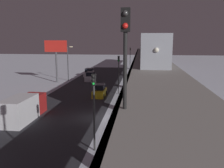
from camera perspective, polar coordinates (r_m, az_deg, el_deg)
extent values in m
plane|color=silver|center=(28.65, -4.19, -7.96)|extent=(240.00, 240.00, 0.00)
cube|color=#28282D|center=(29.80, -12.71, -7.46)|extent=(11.00, 103.82, 0.01)
cube|color=gray|center=(26.90, 9.82, 3.46)|extent=(5.00, 103.82, 0.80)
cube|color=#38383D|center=(26.88, 4.74, 3.57)|extent=(0.24, 101.75, 0.80)
cylinder|color=gray|center=(71.46, 7.98, 5.27)|extent=(1.40, 1.40, 5.43)
cylinder|color=gray|center=(56.70, 8.25, 3.94)|extent=(1.40, 1.40, 5.43)
cylinder|color=gray|center=(42.00, 8.69, 1.67)|extent=(1.40, 1.40, 5.43)
cylinder|color=gray|center=(27.44, 9.62, -3.01)|extent=(1.40, 1.40, 5.43)
cylinder|color=gray|center=(13.49, 12.63, -17.75)|extent=(1.40, 1.40, 5.43)
cube|color=#999EA8|center=(31.79, 9.48, 8.32)|extent=(2.90, 18.00, 3.40)
cube|color=black|center=(31.77, 9.50, 9.06)|extent=(2.94, 16.20, 0.90)
cube|color=#999EA8|center=(50.37, 8.55, 9.08)|extent=(2.90, 18.00, 3.40)
cube|color=black|center=(50.36, 8.57, 9.54)|extent=(2.94, 16.20, 0.90)
cube|color=#999EA8|center=(68.96, 8.13, 9.43)|extent=(2.90, 18.00, 3.40)
cube|color=black|center=(68.95, 8.13, 9.77)|extent=(2.94, 16.20, 0.90)
cube|color=#999EA8|center=(87.55, 7.88, 9.63)|extent=(2.90, 18.00, 3.40)
cube|color=black|center=(87.55, 7.88, 9.89)|extent=(2.94, 16.20, 0.90)
sphere|color=white|center=(22.75, 10.49, 7.93)|extent=(0.44, 0.44, 0.44)
cylinder|color=black|center=(9.65, 3.11, 3.29)|extent=(0.16, 0.16, 3.20)
cube|color=black|center=(9.60, 3.23, 14.91)|extent=(0.36, 0.28, 0.90)
sphere|color=#333333|center=(9.46, 3.18, 16.38)|extent=(0.22, 0.22, 0.22)
sphere|color=red|center=(9.43, 3.15, 13.59)|extent=(0.22, 0.22, 0.22)
cube|color=gold|center=(39.09, -2.97, -2.10)|extent=(1.80, 4.20, 1.10)
cube|color=black|center=(38.89, -2.98, -0.68)|extent=(1.58, 2.01, 0.87)
cylinder|color=black|center=(40.54, -3.84, -1.99)|extent=(0.20, 0.64, 0.64)
cylinder|color=black|center=(40.26, -1.45, -2.06)|extent=(0.20, 0.64, 0.64)
cylinder|color=black|center=(38.05, -4.57, -2.83)|extent=(0.20, 0.64, 0.64)
cylinder|color=black|center=(37.76, -2.02, -2.91)|extent=(0.20, 0.64, 0.64)
cube|color=silver|center=(54.24, -5.11, 1.40)|extent=(1.80, 4.39, 1.10)
cube|color=black|center=(54.09, -5.12, 2.44)|extent=(1.58, 2.11, 0.87)
cube|color=silver|center=(60.99, -5.49, 2.40)|extent=(1.80, 4.70, 1.10)
cube|color=black|center=(60.86, -5.50, 3.32)|extent=(1.58, 2.26, 0.87)
cube|color=#A51E1E|center=(31.81, -17.87, -4.33)|extent=(2.30, 2.20, 2.40)
cube|color=silver|center=(28.48, -21.07, -5.82)|extent=(2.40, 5.00, 2.80)
cylinder|color=#2D2D2D|center=(19.72, -4.23, -8.17)|extent=(0.16, 0.16, 5.50)
cube|color=black|center=(18.94, -4.36, 1.04)|extent=(0.32, 0.32, 0.90)
sphere|color=black|center=(18.72, -4.48, 1.86)|extent=(0.20, 0.20, 0.20)
sphere|color=black|center=(18.77, -4.47, 0.95)|extent=(0.20, 0.20, 0.20)
sphere|color=#19E53F|center=(18.82, -4.45, 0.05)|extent=(0.20, 0.20, 0.20)
cylinder|color=#2D2D2D|center=(40.31, 1.57, 1.47)|extent=(0.16, 0.16, 5.50)
cube|color=black|center=(39.94, 1.59, 6.01)|extent=(0.32, 0.32, 0.90)
sphere|color=black|center=(39.74, 1.57, 6.42)|extent=(0.20, 0.20, 0.20)
sphere|color=black|center=(39.76, 1.57, 5.99)|extent=(0.20, 0.20, 0.20)
sphere|color=#19E53F|center=(39.79, 1.56, 5.56)|extent=(0.20, 0.20, 0.20)
cylinder|color=#2D2D2D|center=(61.41, 3.41, 4.55)|extent=(0.16, 0.16, 5.50)
cube|color=black|center=(61.17, 3.44, 7.54)|extent=(0.32, 0.32, 0.90)
sphere|color=black|center=(60.97, 3.44, 7.81)|extent=(0.20, 0.20, 0.20)
sphere|color=black|center=(60.99, 3.43, 7.53)|extent=(0.20, 0.20, 0.20)
sphere|color=#19E53F|center=(61.00, 3.43, 7.25)|extent=(0.20, 0.20, 0.20)
cylinder|color=#2D2D2D|center=(82.63, 4.32, 6.05)|extent=(0.16, 0.16, 5.50)
cube|color=black|center=(82.44, 4.35, 8.27)|extent=(0.32, 0.32, 0.90)
sphere|color=black|center=(82.25, 4.34, 8.47)|extent=(0.20, 0.20, 0.20)
sphere|color=yellow|center=(82.26, 4.34, 8.27)|extent=(0.20, 0.20, 0.20)
sphere|color=black|center=(82.28, 4.34, 8.06)|extent=(0.20, 0.20, 0.20)
cylinder|color=#4C4C51|center=(52.71, -12.98, 3.88)|extent=(0.36, 0.36, 6.50)
cube|color=red|center=(52.41, -13.18, 8.71)|extent=(4.80, 0.30, 2.40)
cylinder|color=#38383D|center=(54.36, -10.40, 4.70)|extent=(0.20, 0.20, 7.50)
ellipsoid|color=#F4E5B2|center=(53.89, -9.71, 8.67)|extent=(0.90, 0.44, 0.30)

